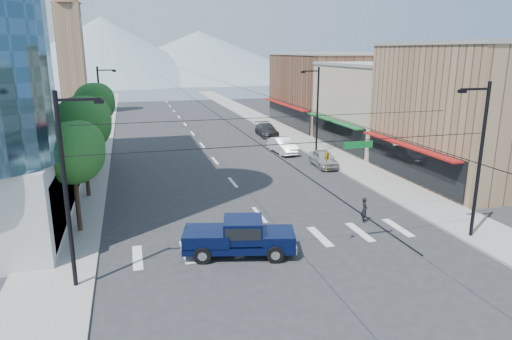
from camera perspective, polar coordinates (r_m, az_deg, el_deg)
The scene contains 21 objects.
ground at distance 25.20m, azimuth 4.28°, elevation -10.17°, with size 160.00×160.00×0.00m, color #28282B.
sidewalk_left at distance 62.48m, azimuth -19.19°, elevation 4.19°, with size 4.00×120.00×0.15m, color gray.
sidewalk_right at distance 65.45m, azimuth 2.31°, elevation 5.44°, with size 4.00×120.00×0.15m, color gray.
shop_near at distance 42.36m, azimuth 25.94°, elevation 6.34°, with size 12.00×14.00×11.00m, color #8C6B4C.
shop_mid at distance 53.69m, azimuth 15.97°, elevation 7.63°, with size 12.00×14.00×9.00m, color tan.
shop_far at distance 67.73m, azimuth 8.91°, elevation 9.79°, with size 12.00×18.00×10.00m, color brown.
clock_tower at distance 83.90m, azimuth -22.16°, elevation 13.69°, with size 4.80×4.80×20.40m.
mountain_left at distance 171.60m, azimuth -18.57°, elevation 14.09°, with size 80.00×80.00×22.00m, color gray.
mountain_right at distance 183.60m, azimuth -7.09°, elevation 14.08°, with size 90.00×90.00×18.00m, color gray.
tree_near at distance 28.29m, azimuth -21.71°, elevation 2.26°, with size 3.65×3.64×6.71m.
tree_midnear at distance 35.05m, azimuth -20.71°, elevation 5.57°, with size 4.09×4.09×7.52m.
tree_midfar at distance 42.04m, azimuth -19.90°, elevation 6.19°, with size 3.65×3.64×6.71m.
tree_far at distance 48.91m, azimuth -19.43°, elevation 8.02°, with size 4.09×4.09×7.52m.
signal_rig at distance 22.79m, azimuth 5.80°, elevation -0.47°, with size 21.80×0.20×9.00m.
lamp_pole_nw at distance 51.84m, azimuth -18.74°, elevation 7.68°, with size 2.00×0.25×9.00m.
lamp_pole_ne at distance 47.60m, azimuth 7.55°, elevation 7.76°, with size 2.00×0.25×9.00m.
pickup_truck at distance 24.42m, azimuth -2.18°, elevation -8.26°, with size 6.29×3.48×2.02m.
pedestrian at distance 29.81m, azimuth 13.39°, elevation -4.84°, with size 0.59×0.39×1.63m, color black.
parked_car_near at distance 43.23m, azimuth 8.44°, elevation 1.41°, with size 1.81×4.49×1.53m, color #B1B2B6.
parked_car_mid at distance 48.55m, azimuth 3.36°, elevation 3.06°, with size 1.72×4.94×1.63m, color silver.
parked_car_far at distance 58.53m, azimuth 1.34°, elevation 5.05°, with size 2.18×5.37×1.56m, color #2C2B2E.
Camera 1 is at (-7.92, -21.46, 10.57)m, focal length 32.00 mm.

